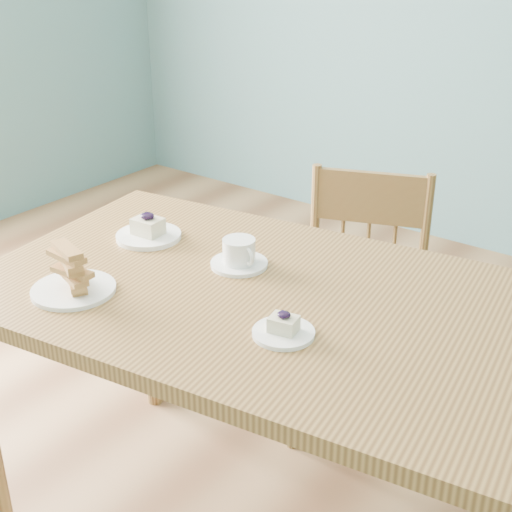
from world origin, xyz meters
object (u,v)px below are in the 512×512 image
dining_chair (359,307)px  cheesecake_plate_far (148,232)px  coffee_cup (239,255)px  dining_table (275,324)px  biscotti_plate (72,276)px  cheesecake_plate_near (284,329)px

dining_chair → cheesecake_plate_far: bearing=-146.5°
coffee_cup → dining_table: bearing=-4.5°
dining_table → biscotti_plate: size_ratio=7.80×
biscotti_plate → cheesecake_plate_near: bearing=15.2°
dining_table → dining_chair: bearing=90.6°
cheesecake_plate_near → cheesecake_plate_far: bearing=161.9°
dining_chair → cheesecake_plate_near: size_ratio=6.45×
cheesecake_plate_far → biscotti_plate: size_ratio=0.90×
cheesecake_plate_far → dining_table: bearing=-7.0°
dining_chair → cheesecake_plate_near: dining_chair is taller
dining_table → biscotti_plate: biscotti_plate is taller
dining_table → dining_chair: (-0.09, 0.61, -0.26)m
cheesecake_plate_near → coffee_cup: bearing=143.6°
dining_chair → cheesecake_plate_near: bearing=-95.8°
cheesecake_plate_near → cheesecake_plate_far: (-0.60, 0.20, 0.00)m
dining_chair → biscotti_plate: biscotti_plate is taller
coffee_cup → cheesecake_plate_far: bearing=-158.2°
cheesecake_plate_near → cheesecake_plate_far: 0.63m
dining_table → dining_chair: dining_chair is taller
cheesecake_plate_near → coffee_cup: coffee_cup is taller
dining_table → cheesecake_plate_near: bearing=-57.2°
cheesecake_plate_near → coffee_cup: size_ratio=0.92×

